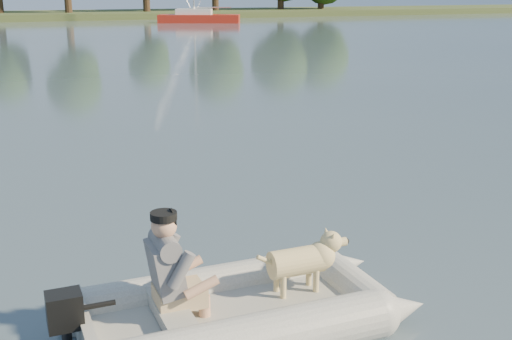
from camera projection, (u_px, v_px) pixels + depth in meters
name	position (u px, v px, depth m)	size (l,w,h in m)	color
water	(281.00, 307.00, 6.30)	(160.00, 160.00, 0.00)	slate
shore_bank	(28.00, 16.00, 61.83)	(160.00, 12.00, 0.70)	#47512D
dinghy	(239.00, 272.00, 5.80)	(4.14, 2.58, 1.29)	gray
man	(168.00, 264.00, 5.55)	(0.67, 0.57, 1.00)	slate
dog	(297.00, 266.00, 6.08)	(0.86, 0.31, 0.57)	tan
outboard_motor	(66.00, 331.00, 5.30)	(0.38, 0.27, 0.73)	black
sailboat	(198.00, 18.00, 55.20)	(7.18, 4.63, 9.52)	#AE2113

